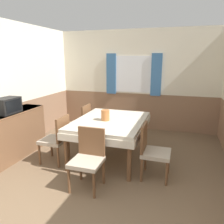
% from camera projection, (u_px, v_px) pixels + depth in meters
% --- Properties ---
extents(wall_back, '(4.59, 0.10, 2.60)m').
position_uv_depth(wall_back, '(136.00, 80.00, 5.78)').
color(wall_back, silver).
rests_on(wall_back, ground_plane).
extents(wall_left, '(0.05, 4.76, 2.60)m').
position_uv_depth(wall_left, '(10.00, 88.00, 4.37)').
color(wall_left, silver).
rests_on(wall_left, ground_plane).
extents(dining_table, '(1.27, 1.65, 0.75)m').
position_uv_depth(dining_table, '(110.00, 125.00, 4.11)').
color(dining_table, beige).
rests_on(dining_table, ground_plane).
extents(chair_head_near, '(0.44, 0.44, 0.88)m').
position_uv_depth(chair_head_near, '(88.00, 157.00, 3.19)').
color(chair_head_near, brown).
rests_on(chair_head_near, ground_plane).
extents(chair_right_near, '(0.44, 0.44, 0.88)m').
position_uv_depth(chair_right_near, '(152.00, 149.00, 3.44)').
color(chair_right_near, brown).
rests_on(chair_right_near, ground_plane).
extents(chair_left_near, '(0.44, 0.44, 0.88)m').
position_uv_depth(chair_left_near, '(57.00, 138.00, 3.94)').
color(chair_left_near, brown).
rests_on(chair_left_near, ground_plane).
extents(chair_left_far, '(0.44, 0.44, 0.88)m').
position_uv_depth(chair_left_far, '(81.00, 123.00, 4.86)').
color(chair_left_far, brown).
rests_on(chair_left_far, ground_plane).
extents(sideboard, '(0.46, 1.37, 0.90)m').
position_uv_depth(sideboard, '(14.00, 133.00, 4.22)').
color(sideboard, brown).
rests_on(sideboard, ground_plane).
extents(tv, '(0.29, 0.45, 0.28)m').
position_uv_depth(tv, '(8.00, 106.00, 3.95)').
color(tv, black).
rests_on(tv, sideboard).
extents(vase, '(0.15, 0.15, 0.20)m').
position_uv_depth(vase, '(105.00, 115.00, 4.01)').
color(vase, '#B26B38').
rests_on(vase, dining_table).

